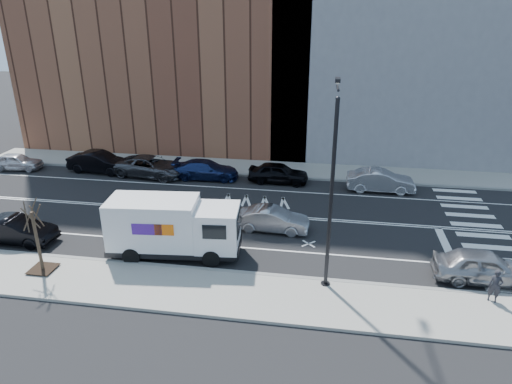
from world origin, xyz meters
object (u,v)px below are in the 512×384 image
(far_parked_b, at_px, (99,162))
(near_parked_front, at_px, (484,267))
(fedex_van, at_px, (173,227))
(far_parked_a, at_px, (17,161))
(pedestrian, at_px, (495,286))
(driving_sedan, at_px, (273,219))

(far_parked_b, bearing_deg, near_parked_front, -108.54)
(fedex_van, bearing_deg, far_parked_a, 141.38)
(near_parked_front, bearing_deg, pedestrian, 178.10)
(fedex_van, distance_m, far_parked_b, 15.49)
(fedex_van, relative_size, driving_sedan, 1.67)
(fedex_van, bearing_deg, pedestrian, -12.66)
(fedex_van, bearing_deg, far_parked_b, 125.52)
(driving_sedan, height_order, pedestrian, pedestrian)
(pedestrian, bearing_deg, fedex_van, -166.22)
(far_parked_b, height_order, driving_sedan, far_parked_b)
(far_parked_a, bearing_deg, far_parked_b, -91.60)
(pedestrian, bearing_deg, far_parked_b, 172.98)
(pedestrian, bearing_deg, near_parked_front, 108.47)
(far_parked_a, bearing_deg, driving_sedan, -114.59)
(far_parked_a, xyz_separation_m, far_parked_b, (6.96, 0.50, 0.15))
(far_parked_a, bearing_deg, near_parked_front, -114.76)
(driving_sedan, xyz_separation_m, near_parked_front, (10.73, -3.78, 0.10))
(near_parked_front, bearing_deg, fedex_van, 90.26)
(pedestrian, bearing_deg, driving_sedan, 173.11)
(far_parked_b, height_order, near_parked_front, far_parked_b)
(fedex_van, xyz_separation_m, driving_sedan, (4.84, 3.67, -0.96))
(far_parked_a, distance_m, near_parked_front, 34.56)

